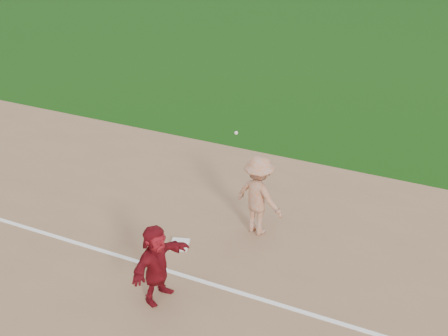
% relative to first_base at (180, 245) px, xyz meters
% --- Properties ---
extents(ground, '(160.00, 160.00, 0.00)m').
position_rel_first_base_xyz_m(ground, '(0.37, -0.04, -0.06)').
color(ground, '#133F0C').
rests_on(ground, ground).
extents(foul_line, '(60.00, 0.10, 0.01)m').
position_rel_first_base_xyz_m(foul_line, '(0.37, -0.84, -0.04)').
color(foul_line, white).
rests_on(foul_line, infield_dirt).
extents(first_base, '(0.48, 0.48, 0.09)m').
position_rel_first_base_xyz_m(first_base, '(0.00, 0.00, 0.00)').
color(first_base, white).
rests_on(first_base, infield_dirt).
extents(base_runner, '(0.72, 1.52, 1.58)m').
position_rel_first_base_xyz_m(base_runner, '(0.42, -1.59, 0.75)').
color(base_runner, maroon).
rests_on(base_runner, infield_dirt).
extents(first_base_play, '(1.33, 1.00, 2.56)m').
position_rel_first_base_xyz_m(first_base_play, '(1.30, 1.24, 0.87)').
color(first_base_play, '#A0A0A2').
rests_on(first_base_play, infield_dirt).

